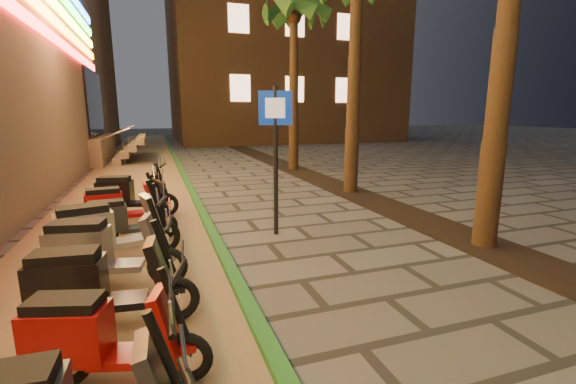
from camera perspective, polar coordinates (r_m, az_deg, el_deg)
name	(u,v)px	position (r m, az deg, el deg)	size (l,w,h in m)	color
ground	(362,348)	(4.24, 10.89, -21.73)	(120.00, 120.00, 0.00)	#474442
parking_strip	(133,187)	(13.26, -22.04, 0.73)	(3.40, 60.00, 0.01)	#8C7251
green_curb	(187,182)	(13.27, -14.72, 1.41)	(0.18, 60.00, 0.10)	#286B29
planting_strip	(388,207)	(9.97, 14.62, -2.13)	(1.20, 40.00, 0.02)	black
palm_d	(294,18)	(16.40, 0.89, 24.41)	(2.97, 3.02, 7.16)	#472D19
pedestrian_sign	(276,141)	(7.20, -1.86, 7.61)	(0.59, 0.25, 2.80)	black
scooter_4	(97,337)	(3.82, -26.44, -18.62)	(1.52, 0.78, 1.08)	black
scooter_5	(95,285)	(4.68, -26.68, -12.22)	(1.72, 0.64, 1.20)	black
scooter_6	(101,251)	(5.68, -25.97, -7.86)	(1.76, 0.78, 1.23)	black
scooter_7	(105,231)	(6.51, -25.43, -5.19)	(1.82, 0.91, 1.28)	black
scooter_8	(122,219)	(7.43, -23.41, -3.75)	(1.54, 0.61, 1.08)	black
scooter_9	(118,206)	(8.42, -23.92, -1.88)	(1.62, 0.65, 1.14)	black
scooter_10	(128,194)	(9.32, -22.65, -0.32)	(1.74, 0.78, 1.23)	black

